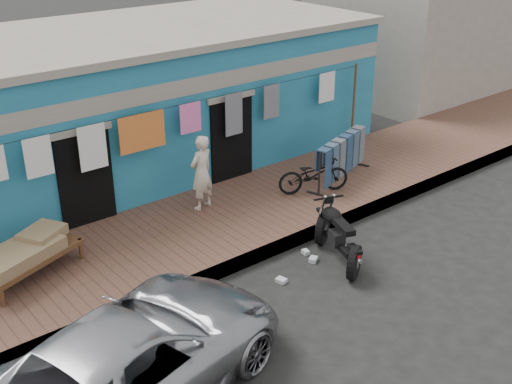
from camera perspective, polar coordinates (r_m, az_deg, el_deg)
name	(u,v)px	position (r m, az deg, el deg)	size (l,w,h in m)	color
ground	(330,292)	(11.07, 6.62, -8.82)	(80.00, 80.00, 0.00)	black
sidewalk	(225,222)	(12.95, -2.79, -2.67)	(28.00, 3.00, 0.25)	brown
curb	(271,250)	(11.96, 1.36, -5.17)	(28.00, 0.10, 0.25)	gray
building	(123,102)	(15.55, -11.77, 7.82)	(12.20, 5.20, 3.36)	#206583
neighbor_right	(418,35)	(22.57, 14.22, 13.39)	(6.00, 5.00, 3.80)	#9E9384
clothesline	(173,130)	(13.07, -7.40, 5.47)	(10.06, 0.06, 2.10)	brown
car	(131,358)	(8.72, -11.01, -14.30)	(2.15, 4.73, 1.33)	#B6B5BA
seated_person	(201,173)	(12.96, -4.87, 1.73)	(0.56, 0.38, 1.57)	beige
bicycle	(314,171)	(13.80, 5.15, 1.91)	(0.54, 1.54, 1.00)	black
motorcycle	(338,234)	(11.72, 7.32, -3.72)	(1.12, 1.76, 1.08)	black
charpoy	(28,258)	(11.47, -19.60, -5.59)	(2.12, 1.53, 0.65)	brown
jeans_rack	(341,158)	(14.49, 7.55, 3.02)	(2.18, 1.07, 1.03)	black
litter_a	(313,259)	(11.87, 5.11, -5.99)	(0.17, 0.14, 0.08)	silver
litter_b	(306,252)	(12.10, 4.43, -5.34)	(0.15, 0.11, 0.07)	silver
litter_c	(281,280)	(11.24, 2.26, -7.85)	(0.17, 0.14, 0.07)	silver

